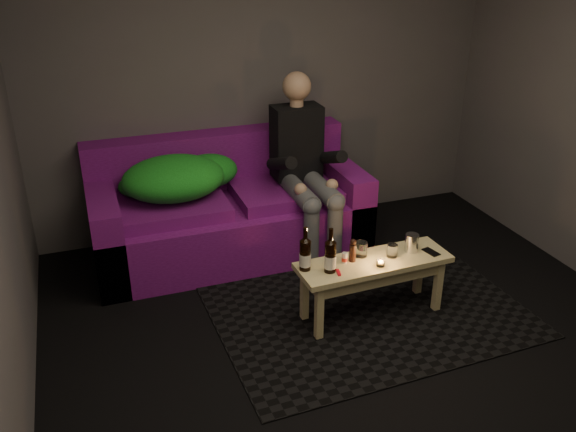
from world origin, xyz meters
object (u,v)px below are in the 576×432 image
Objects in this scene: person at (304,164)px; coffee_table at (373,270)px; sofa at (228,212)px; beer_bottle_a at (305,254)px; beer_bottle_b at (330,256)px; steel_cup at (412,243)px.

person reaches higher than coffee_table.
sofa is 0.75m from person.
beer_bottle_b is (0.14, -0.08, 0.00)m from beer_bottle_a.
beer_bottle_a reaches higher than coffee_table.
person is at bearing 109.61° from steel_cup.
beer_bottle_a is (-0.48, 0.04, 0.19)m from coffee_table.
sofa is at bearing 104.60° from beer_bottle_b.
beer_bottle_a is 2.40× the size of steel_cup.
sofa is 1.45m from coffee_table.
beer_bottle_b is at bearing -75.40° from sofa.
coffee_table is 3.47× the size of beer_bottle_b.
beer_bottle_b is (-0.26, -1.14, -0.20)m from person.
person reaches higher than beer_bottle_b.
coffee_table is (0.08, -1.10, -0.39)m from person.
coffee_table is 3.52× the size of beer_bottle_a.
sofa reaches higher than coffee_table.
steel_cup is at bearing 5.28° from coffee_table.
sofa is at bearing 99.22° from beer_bottle_a.
beer_bottle_a is at bearing 150.67° from beer_bottle_b.
coffee_table is at bearing -61.84° from sofa.
steel_cup reaches higher than coffee_table.
coffee_table is 0.33m from steel_cup.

